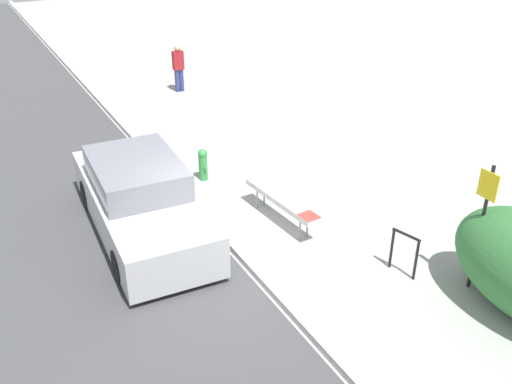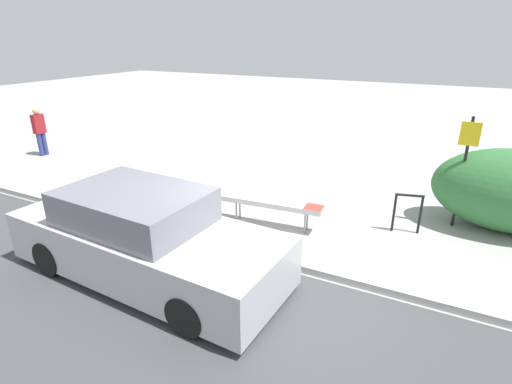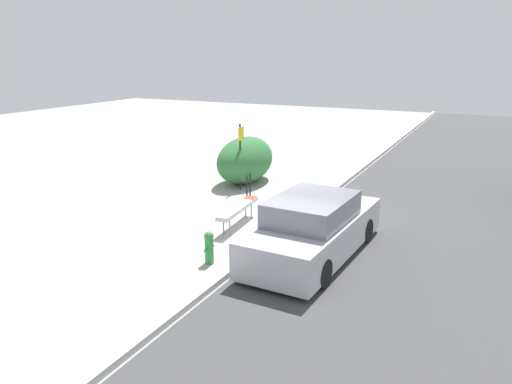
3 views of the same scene
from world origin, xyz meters
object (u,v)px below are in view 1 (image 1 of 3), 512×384
Objects in this scene: sign_post at (482,217)px; fire_hydrant at (203,164)px; pedestrian at (178,67)px; bike_rack at (404,249)px; parked_car_near at (141,200)px; bench at (282,200)px.

fire_hydrant is (-5.93, -2.34, -0.98)m from sign_post.
pedestrian reaches higher than fire_hydrant.
parked_car_near is at bearing -135.44° from bike_rack.
bench is 2.62m from fire_hydrant.
pedestrian is at bearing 166.69° from bench.
sign_post is at bearing 22.22° from bench.
pedestrian is (-8.98, 1.36, 0.33)m from bench.
bench is 3.90m from sign_post.
bike_rack is 1.08× the size of fire_hydrant.
sign_post reaches higher than bench.
bike_rack is at bearing 16.35° from bench.
bike_rack is 5.08m from parked_car_near.
sign_post is at bearing 21.53° from fire_hydrant.
sign_post is 1.47× the size of pedestrian.
bike_rack is 11.53m from pedestrian.
bike_rack reaches higher than bench.
sign_post is at bearing 41.15° from bike_rack.
pedestrian reaches higher than bike_rack.
fire_hydrant is at bearing 129.68° from parked_car_near.
fire_hydrant is (-2.54, -0.62, -0.10)m from bench.
pedestrian is (-6.44, 1.98, 0.43)m from fire_hydrant.
pedestrian is 0.33× the size of parked_car_near.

